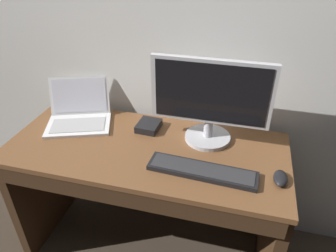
{
  "coord_description": "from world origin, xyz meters",
  "views": [
    {
      "loc": [
        0.43,
        -1.2,
        1.67
      ],
      "look_at": [
        0.12,
        0.0,
        0.89
      ],
      "focal_mm": 33.25,
      "sensor_mm": 36.0,
      "label": 1
    }
  ],
  "objects_px": {
    "external_monitor": "(210,101)",
    "external_drive_box": "(149,126)",
    "laptop_white": "(79,115)",
    "computer_mouse": "(280,178)",
    "wired_keyboard": "(202,171)"
  },
  "relations": [
    {
      "from": "computer_mouse",
      "to": "external_drive_box",
      "type": "distance_m",
      "value": 0.72
    },
    {
      "from": "wired_keyboard",
      "to": "computer_mouse",
      "type": "relative_size",
      "value": 4.54
    },
    {
      "from": "laptop_white",
      "to": "external_monitor",
      "type": "relative_size",
      "value": 0.73
    },
    {
      "from": "external_monitor",
      "to": "external_drive_box",
      "type": "relative_size",
      "value": 4.26
    },
    {
      "from": "laptop_white",
      "to": "external_drive_box",
      "type": "relative_size",
      "value": 3.12
    },
    {
      "from": "external_monitor",
      "to": "external_drive_box",
      "type": "height_order",
      "value": "external_monitor"
    },
    {
      "from": "laptop_white",
      "to": "computer_mouse",
      "type": "bearing_deg",
      "value": -12.05
    },
    {
      "from": "laptop_white",
      "to": "external_drive_box",
      "type": "distance_m",
      "value": 0.4
    },
    {
      "from": "laptop_white",
      "to": "computer_mouse",
      "type": "height_order",
      "value": "laptop_white"
    },
    {
      "from": "laptop_white",
      "to": "external_monitor",
      "type": "height_order",
      "value": "external_monitor"
    },
    {
      "from": "computer_mouse",
      "to": "wired_keyboard",
      "type": "bearing_deg",
      "value": -172.96
    },
    {
      "from": "external_monitor",
      "to": "computer_mouse",
      "type": "distance_m",
      "value": 0.47
    },
    {
      "from": "external_monitor",
      "to": "wired_keyboard",
      "type": "xyz_separation_m",
      "value": [
        0.02,
        -0.26,
        -0.22
      ]
    },
    {
      "from": "computer_mouse",
      "to": "external_monitor",
      "type": "bearing_deg",
      "value": 148.77
    },
    {
      "from": "laptop_white",
      "to": "external_monitor",
      "type": "xyz_separation_m",
      "value": [
        0.72,
        -0.0,
        0.18
      ]
    }
  ]
}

